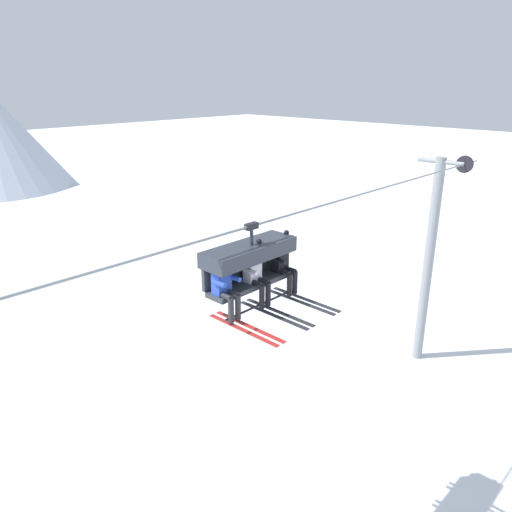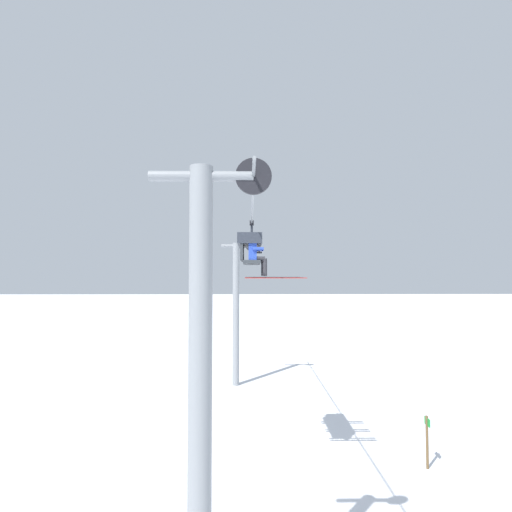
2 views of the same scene
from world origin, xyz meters
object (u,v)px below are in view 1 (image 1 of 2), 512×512
at_px(lift_tower_far, 429,258).
at_px(chairlift_chair, 249,259).
at_px(skier_white, 257,274).
at_px(skier_black, 284,263).
at_px(skier_blue, 226,287).

height_order(lift_tower_far, chairlift_chair, lift_tower_far).
xyz_separation_m(lift_tower_far, skier_white, (-9.93, -0.92, 2.50)).
height_order(skier_white, skier_black, same).
bearing_deg(skier_white, skier_black, 0.00).
xyz_separation_m(lift_tower_far, skier_black, (-9.11, -0.92, 2.50)).
distance_m(skier_blue, skier_black, 1.64).
relative_size(lift_tower_far, skier_blue, 4.58).
relative_size(skier_blue, skier_black, 1.00).
height_order(chairlift_chair, skier_black, chairlift_chair).
bearing_deg(chairlift_chair, skier_blue, -164.89).
height_order(lift_tower_far, skier_black, lift_tower_far).
bearing_deg(skier_black, chairlift_chair, 165.39).
xyz_separation_m(skier_blue, skier_black, (1.64, 0.01, 0.02)).
bearing_deg(lift_tower_far, chairlift_chair, -175.93).
height_order(chairlift_chair, skier_white, chairlift_chair).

